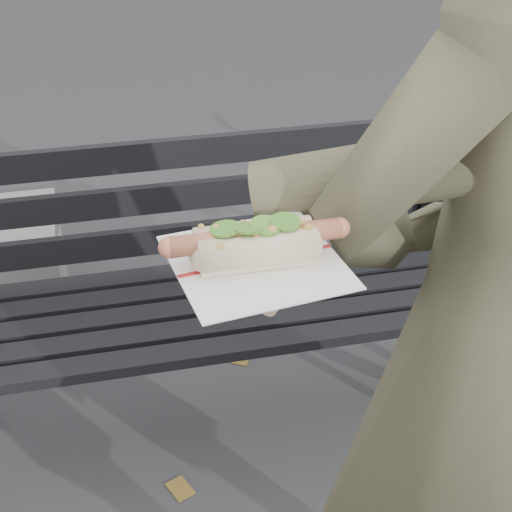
{
  "coord_description": "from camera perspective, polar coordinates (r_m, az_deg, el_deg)",
  "views": [
    {
      "loc": [
        -0.27,
        -0.81,
        1.71
      ],
      "look_at": [
        -0.1,
        -0.06,
        1.22
      ],
      "focal_mm": 55.0,
      "sensor_mm": 36.0,
      "label": 1
    }
  ],
  "objects": [
    {
      "name": "park_bench",
      "position": [
        2.13,
        -3.87,
        -1.49
      ],
      "size": [
        1.5,
        0.44,
        0.88
      ],
      "color": "black",
      "rests_on": "ground"
    },
    {
      "name": "person",
      "position": [
        1.29,
        17.48,
        -6.21
      ],
      "size": [
        0.74,
        0.55,
        1.87
      ],
      "primitive_type": "imported",
      "rotation": [
        0.0,
        0.0,
        3.3
      ],
      "color": "#484330",
      "rests_on": "ground"
    },
    {
      "name": "held_hotdog",
      "position": [
        1.01,
        10.45,
        4.97
      ],
      "size": [
        0.64,
        0.31,
        0.2
      ],
      "color": "#484330"
    }
  ]
}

